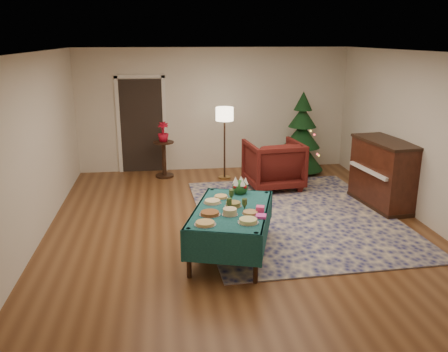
{
  "coord_description": "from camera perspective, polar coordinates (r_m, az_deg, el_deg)",
  "views": [
    {
      "loc": [
        -1.14,
        -6.96,
        2.91
      ],
      "look_at": [
        -0.23,
        0.0,
        0.84
      ],
      "focal_mm": 38.0,
      "sensor_mm": 36.0,
      "label": 1
    }
  ],
  "objects": [
    {
      "name": "goblet_0",
      "position": [
        6.76,
        0.89,
        -2.27
      ],
      "size": [
        0.07,
        0.07,
        0.16
      ],
      "color": "#2D471E",
      "rests_on": "buffet_table"
    },
    {
      "name": "platter_5",
      "position": [
        6.66,
        -1.4,
        -3.11
      ],
      "size": [
        0.26,
        0.26,
        0.05
      ],
      "color": "silver",
      "rests_on": "buffet_table"
    },
    {
      "name": "platter_4",
      "position": [
        6.27,
        3.19,
        -4.44
      ],
      "size": [
        0.23,
        0.23,
        0.04
      ],
      "color": "silver",
      "rests_on": "buffet_table"
    },
    {
      "name": "gift_box",
      "position": [
        6.32,
        4.37,
        -4.03
      ],
      "size": [
        0.13,
        0.13,
        0.09
      ],
      "primitive_type": "cube",
      "rotation": [
        0.0,
        0.0,
        -0.29
      ],
      "color": "#F7448A",
      "rests_on": "buffet_table"
    },
    {
      "name": "goblet_1",
      "position": [
        6.4,
        2.49,
        -3.38
      ],
      "size": [
        0.07,
        0.07,
        0.16
      ],
      "color": "#2D471E",
      "rests_on": "buffet_table"
    },
    {
      "name": "room_shell",
      "position": [
        7.23,
        1.8,
        3.92
      ],
      "size": [
        7.0,
        7.0,
        7.0
      ],
      "color": "#593319",
      "rests_on": "ground"
    },
    {
      "name": "buffet_table",
      "position": [
        6.51,
        0.89,
        -5.03
      ],
      "size": [
        1.45,
        1.92,
        0.67
      ],
      "color": "black",
      "rests_on": "ground"
    },
    {
      "name": "napkin_stack",
      "position": [
        6.16,
        4.47,
        -4.85
      ],
      "size": [
        0.17,
        0.17,
        0.04
      ],
      "primitive_type": "cube",
      "rotation": [
        0.0,
        0.0,
        -0.29
      ],
      "color": "#ED42B5",
      "rests_on": "buffet_table"
    },
    {
      "name": "rug",
      "position": [
        8.13,
        8.6,
        -4.69
      ],
      "size": [
        3.39,
        4.34,
        0.02
      ],
      "primitive_type": "cube",
      "rotation": [
        0.0,
        0.0,
        0.05
      ],
      "color": "#161B53",
      "rests_on": "ground"
    },
    {
      "name": "armchair",
      "position": [
        9.42,
        5.97,
        1.67
      ],
      "size": [
        1.13,
        1.08,
        1.06
      ],
      "primitive_type": "imported",
      "rotation": [
        0.0,
        0.0,
        3.26
      ],
      "color": "#511511",
      "rests_on": "ground"
    },
    {
      "name": "centerpiece",
      "position": [
        7.04,
        1.95,
        -1.21
      ],
      "size": [
        0.24,
        0.24,
        0.27
      ],
      "color": "#1E4C1E",
      "rests_on": "buffet_table"
    },
    {
      "name": "piano",
      "position": [
        8.81,
        18.64,
        0.21
      ],
      "size": [
        0.81,
        1.45,
        1.19
      ],
      "color": "black",
      "rests_on": "ground"
    },
    {
      "name": "christmas_tree",
      "position": [
        10.52,
        9.32,
        4.66
      ],
      "size": [
        1.31,
        1.31,
        1.8
      ],
      "color": "black",
      "rests_on": "ground"
    },
    {
      "name": "goblet_2",
      "position": [
        6.41,
        0.63,
        -3.32
      ],
      "size": [
        0.07,
        0.07,
        0.16
      ],
      "color": "#2D471E",
      "rests_on": "buffet_table"
    },
    {
      "name": "potted_plant",
      "position": [
        10.13,
        -7.32,
        4.78
      ],
      "size": [
        0.23,
        0.42,
        0.23
      ],
      "primitive_type": "imported",
      "color": "#AF0C20",
      "rests_on": "side_table"
    },
    {
      "name": "platter_3",
      "position": [
        6.22,
        0.72,
        -4.35
      ],
      "size": [
        0.21,
        0.21,
        0.09
      ],
      "color": "silver",
      "rests_on": "buffet_table"
    },
    {
      "name": "platter_7",
      "position": [
        6.87,
        -0.38,
        -2.52
      ],
      "size": [
        0.22,
        0.22,
        0.04
      ],
      "color": "silver",
      "rests_on": "buffet_table"
    },
    {
      "name": "side_table",
      "position": [
        10.24,
        -7.22,
        1.96
      ],
      "size": [
        0.43,
        0.43,
        0.78
      ],
      "color": "black",
      "rests_on": "ground"
    },
    {
      "name": "platter_2",
      "position": [
        6.23,
        -1.71,
        -4.52
      ],
      "size": [
        0.28,
        0.28,
        0.05
      ],
      "color": "silver",
      "rests_on": "buffet_table"
    },
    {
      "name": "floor_lamp",
      "position": [
        9.88,
        0.07,
        6.95
      ],
      "size": [
        0.37,
        0.37,
        1.52
      ],
      "color": "#A57F3F",
      "rests_on": "ground"
    },
    {
      "name": "platter_6",
      "position": [
        6.53,
        1.12,
        -3.43
      ],
      "size": [
        0.24,
        0.24,
        0.06
      ],
      "color": "silver",
      "rests_on": "buffet_table"
    },
    {
      "name": "platter_1",
      "position": [
        5.98,
        2.92,
        -5.42
      ],
      "size": [
        0.27,
        0.27,
        0.05
      ],
      "color": "silver",
      "rests_on": "buffet_table"
    },
    {
      "name": "doorway",
      "position": [
        10.61,
        -9.87,
        6.31
      ],
      "size": [
        1.08,
        0.04,
        2.16
      ],
      "color": "black",
      "rests_on": "ground"
    },
    {
      "name": "platter_0",
      "position": [
        5.91,
        -2.29,
        -5.72
      ],
      "size": [
        0.28,
        0.28,
        0.04
      ],
      "color": "silver",
      "rests_on": "buffet_table"
    }
  ]
}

